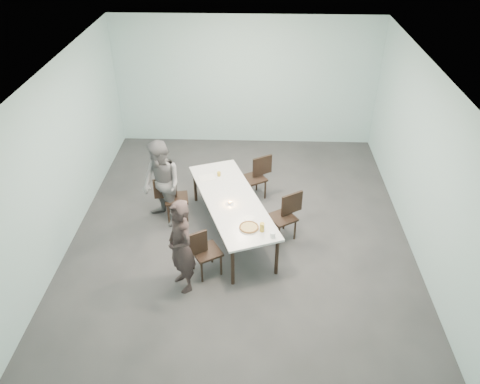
{
  "coord_description": "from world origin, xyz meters",
  "views": [
    {
      "loc": [
        0.23,
        -6.77,
        5.39
      ],
      "look_at": [
        0.0,
        -0.27,
        1.0
      ],
      "focal_mm": 35.0,
      "sensor_mm": 36.0,
      "label": 1
    }
  ],
  "objects_px": {
    "chair_far_left": "(172,195)",
    "side_plate": "(249,218)",
    "diner_far": "(162,184)",
    "pizza": "(249,227)",
    "beer_glass": "(262,227)",
    "chair_near_right": "(286,213)",
    "amber_tumbler": "(219,174)",
    "diner_near": "(181,247)",
    "tealight": "(230,203)",
    "chair_far_right": "(257,174)",
    "water_tumbler": "(273,235)",
    "table": "(232,202)",
    "chair_near_left": "(202,250)"
  },
  "relations": [
    {
      "from": "diner_far",
      "to": "beer_glass",
      "type": "bearing_deg",
      "value": 12.07
    },
    {
      "from": "chair_far_right",
      "to": "beer_glass",
      "type": "height_order",
      "value": "beer_glass"
    },
    {
      "from": "water_tumbler",
      "to": "tealight",
      "type": "distance_m",
      "value": 1.12
    },
    {
      "from": "pizza",
      "to": "chair_far_right",
      "type": "bearing_deg",
      "value": 86.43
    },
    {
      "from": "chair_far_right",
      "to": "beer_glass",
      "type": "xyz_separation_m",
      "value": [
        0.08,
        -2.1,
        0.32
      ]
    },
    {
      "from": "diner_near",
      "to": "table",
      "type": "bearing_deg",
      "value": 117.94
    },
    {
      "from": "chair_near_right",
      "to": "side_plate",
      "type": "bearing_deg",
      "value": 6.16
    },
    {
      "from": "diner_near",
      "to": "pizza",
      "type": "xyz_separation_m",
      "value": [
        1.01,
        0.54,
        -0.03
      ]
    },
    {
      "from": "chair_far_left",
      "to": "diner_near",
      "type": "relative_size",
      "value": 0.55
    },
    {
      "from": "diner_near",
      "to": "diner_far",
      "type": "relative_size",
      "value": 0.96
    },
    {
      "from": "chair_far_right",
      "to": "tealight",
      "type": "height_order",
      "value": "chair_far_right"
    },
    {
      "from": "chair_far_left",
      "to": "diner_near",
      "type": "bearing_deg",
      "value": -86.27
    },
    {
      "from": "chair_near_right",
      "to": "amber_tumbler",
      "type": "bearing_deg",
      "value": -64.72
    },
    {
      "from": "side_plate",
      "to": "water_tumbler",
      "type": "height_order",
      "value": "water_tumbler"
    },
    {
      "from": "chair_far_right",
      "to": "diner_near",
      "type": "height_order",
      "value": "diner_near"
    },
    {
      "from": "pizza",
      "to": "tealight",
      "type": "distance_m",
      "value": 0.74
    },
    {
      "from": "table",
      "to": "beer_glass",
      "type": "relative_size",
      "value": 18.34
    },
    {
      "from": "chair_near_right",
      "to": "tealight",
      "type": "distance_m",
      "value": 1.03
    },
    {
      "from": "diner_far",
      "to": "pizza",
      "type": "height_order",
      "value": "diner_far"
    },
    {
      "from": "tealight",
      "to": "chair_far_right",
      "type": "bearing_deg",
      "value": 71.21
    },
    {
      "from": "diner_far",
      "to": "beer_glass",
      "type": "relative_size",
      "value": 11.05
    },
    {
      "from": "chair_far_left",
      "to": "side_plate",
      "type": "relative_size",
      "value": 4.83
    },
    {
      "from": "diner_near",
      "to": "diner_far",
      "type": "bearing_deg",
      "value": 164.52
    },
    {
      "from": "chair_far_left",
      "to": "water_tumbler",
      "type": "distance_m",
      "value": 2.34
    },
    {
      "from": "diner_far",
      "to": "side_plate",
      "type": "height_order",
      "value": "diner_far"
    },
    {
      "from": "chair_near_right",
      "to": "amber_tumbler",
      "type": "distance_m",
      "value": 1.49
    },
    {
      "from": "chair_near_left",
      "to": "chair_near_right",
      "type": "relative_size",
      "value": 1.0
    },
    {
      "from": "chair_far_right",
      "to": "amber_tumbler",
      "type": "xyz_separation_m",
      "value": [
        -0.72,
        -0.48,
        0.29
      ]
    },
    {
      "from": "side_plate",
      "to": "diner_near",
      "type": "bearing_deg",
      "value": -141.42
    },
    {
      "from": "table",
      "to": "beer_glass",
      "type": "distance_m",
      "value": 1.02
    },
    {
      "from": "pizza",
      "to": "water_tumbler",
      "type": "relative_size",
      "value": 3.78
    },
    {
      "from": "beer_glass",
      "to": "table",
      "type": "bearing_deg",
      "value": 121.41
    },
    {
      "from": "chair_near_right",
      "to": "tealight",
      "type": "height_order",
      "value": "chair_near_right"
    },
    {
      "from": "tealight",
      "to": "amber_tumbler",
      "type": "xyz_separation_m",
      "value": [
        -0.25,
        0.9,
        0.02
      ]
    },
    {
      "from": "chair_near_right",
      "to": "water_tumbler",
      "type": "distance_m",
      "value": 1.06
    },
    {
      "from": "diner_far",
      "to": "pizza",
      "type": "xyz_separation_m",
      "value": [
        1.59,
        -1.11,
        -0.06
      ]
    },
    {
      "from": "diner_far",
      "to": "water_tumbler",
      "type": "relative_size",
      "value": 18.42
    },
    {
      "from": "diner_far",
      "to": "table",
      "type": "bearing_deg",
      "value": 31.38
    },
    {
      "from": "chair_near_left",
      "to": "side_plate",
      "type": "distance_m",
      "value": 0.94
    },
    {
      "from": "table",
      "to": "chair_far_left",
      "type": "distance_m",
      "value": 1.23
    },
    {
      "from": "chair_far_left",
      "to": "beer_glass",
      "type": "bearing_deg",
      "value": -48.25
    },
    {
      "from": "diner_near",
      "to": "beer_glass",
      "type": "xyz_separation_m",
      "value": [
        1.22,
        0.48,
        0.03
      ]
    },
    {
      "from": "chair_near_right",
      "to": "diner_near",
      "type": "relative_size",
      "value": 0.55
    },
    {
      "from": "chair_near_right",
      "to": "water_tumbler",
      "type": "height_order",
      "value": "chair_near_right"
    },
    {
      "from": "diner_far",
      "to": "tealight",
      "type": "bearing_deg",
      "value": 25.18
    },
    {
      "from": "table",
      "to": "chair_far_right",
      "type": "distance_m",
      "value": 1.33
    },
    {
      "from": "table",
      "to": "chair_near_left",
      "type": "height_order",
      "value": "chair_near_left"
    },
    {
      "from": "chair_near_left",
      "to": "water_tumbler",
      "type": "relative_size",
      "value": 9.67
    },
    {
      "from": "pizza",
      "to": "beer_glass",
      "type": "height_order",
      "value": "beer_glass"
    },
    {
      "from": "pizza",
      "to": "chair_far_left",
      "type": "bearing_deg",
      "value": 139.58
    }
  ]
}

